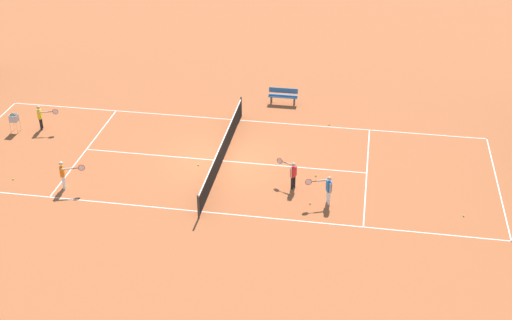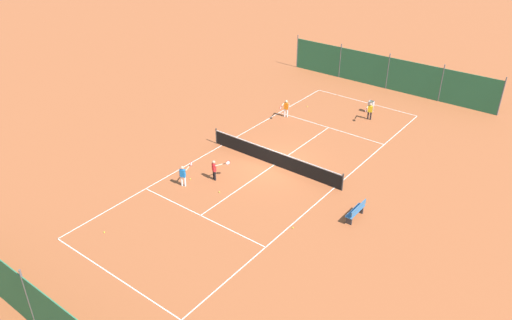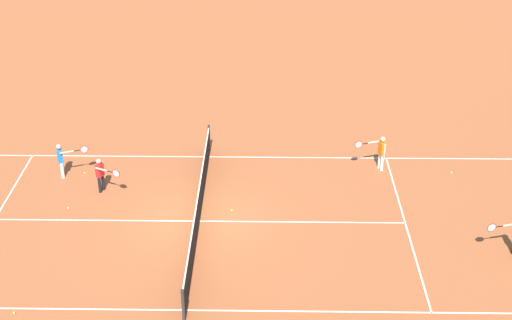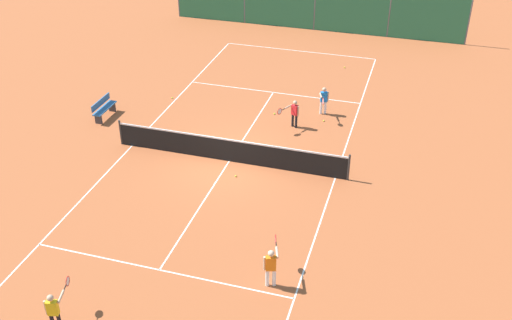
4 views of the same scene
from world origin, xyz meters
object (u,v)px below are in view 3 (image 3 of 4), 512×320
at_px(player_near_baseline, 101,173).
at_px(tennis_ball_service_box, 85,173).
at_px(tennis_ball_alley_right, 231,210).
at_px(player_near_service, 381,151).
at_px(tennis_ball_near_corner, 14,313).
at_px(tennis_ball_far_corner, 451,173).
at_px(tennis_net, 199,208).
at_px(tennis_ball_mid_court, 68,208).
at_px(player_far_service, 62,158).

bearing_deg(player_near_baseline, tennis_ball_service_box, 37.73).
xyz_separation_m(player_near_baseline, tennis_ball_alley_right, (-1.13, -4.32, -0.68)).
bearing_deg(player_near_service, tennis_ball_near_corner, 126.04).
bearing_deg(tennis_ball_far_corner, tennis_ball_alley_right, 108.20).
relative_size(tennis_net, tennis_ball_near_corner, 139.09).
xyz_separation_m(tennis_ball_service_box, tennis_ball_far_corner, (0.22, -12.72, 0.00)).
bearing_deg(tennis_ball_service_box, player_near_service, -87.33).
distance_m(tennis_ball_far_corner, tennis_ball_near_corner, 14.89).
bearing_deg(player_near_baseline, tennis_ball_mid_court, 139.89).
bearing_deg(tennis_ball_mid_court, tennis_ball_service_box, -0.80).
height_order(player_near_baseline, tennis_ball_alley_right, player_near_baseline).
xyz_separation_m(tennis_ball_far_corner, tennis_ball_mid_court, (-2.42, 12.75, 0.00)).
height_order(tennis_ball_far_corner, tennis_ball_near_corner, same).
height_order(player_far_service, player_near_service, player_near_service).
distance_m(tennis_ball_service_box, tennis_ball_mid_court, 2.20).
height_order(tennis_net, tennis_ball_alley_right, tennis_net).
bearing_deg(player_near_baseline, player_far_service, 58.09).
height_order(tennis_net, player_near_baseline, player_near_baseline).
height_order(player_far_service, tennis_ball_near_corner, player_far_service).
bearing_deg(tennis_ball_service_box, tennis_ball_alley_right, -113.47).
distance_m(tennis_net, player_far_service, 5.56).
bearing_deg(tennis_net, player_far_service, 61.36).
bearing_deg(player_far_service, tennis_ball_alley_right, -109.57).
bearing_deg(tennis_ball_far_corner, player_far_service, 91.68).
relative_size(tennis_ball_service_box, tennis_ball_near_corner, 1.00).
bearing_deg(tennis_ball_service_box, tennis_net, -123.94).
bearing_deg(tennis_ball_alley_right, player_far_service, 70.43).
height_order(player_near_baseline, tennis_ball_mid_court, player_near_baseline).
bearing_deg(player_far_service, tennis_ball_mid_court, -162.77).
xyz_separation_m(player_near_baseline, tennis_ball_far_corner, (1.35, -11.85, -0.68)).
bearing_deg(tennis_ball_far_corner, player_near_baseline, 96.49).
distance_m(player_near_baseline, tennis_ball_near_corner, 6.15).
distance_m(player_near_service, tennis_ball_mid_court, 10.64).
relative_size(player_near_baseline, tennis_ball_service_box, 18.50).
height_order(tennis_ball_near_corner, tennis_ball_mid_court, same).
distance_m(player_near_service, tennis_ball_far_corner, 2.59).
bearing_deg(tennis_ball_service_box, tennis_ball_near_corner, 178.18).
bearing_deg(player_near_service, tennis_ball_far_corner, -95.95).
bearing_deg(tennis_ball_mid_court, player_near_baseline, -40.11).
relative_size(tennis_ball_far_corner, tennis_ball_alley_right, 1.00).
bearing_deg(tennis_ball_mid_court, tennis_ball_alley_right, -90.59).
xyz_separation_m(tennis_net, tennis_ball_service_box, (2.84, 4.21, -0.47)).
xyz_separation_m(player_near_service, tennis_ball_alley_right, (-2.73, 5.05, -0.71)).
xyz_separation_m(tennis_net, tennis_ball_near_corner, (-4.30, 4.44, -0.47)).
bearing_deg(tennis_ball_near_corner, player_near_service, -53.96).
xyz_separation_m(player_near_baseline, player_near_service, (1.61, -9.37, 0.03)).
xyz_separation_m(tennis_net, tennis_ball_alley_right, (0.58, -0.98, -0.47)).
xyz_separation_m(player_near_service, tennis_ball_mid_court, (-2.68, 10.27, -0.71)).
xyz_separation_m(player_near_baseline, tennis_ball_near_corner, (-6.01, 1.10, -0.68)).
relative_size(player_far_service, tennis_ball_alley_right, 19.01).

